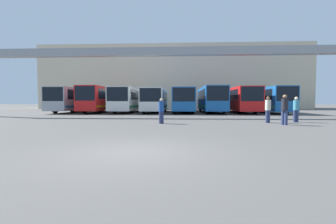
{
  "coord_description": "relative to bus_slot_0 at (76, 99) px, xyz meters",
  "views": [
    {
      "loc": [
        1.35,
        -6.25,
        1.46
      ],
      "look_at": [
        0.11,
        17.62,
        0.3
      ],
      "focal_mm": 24.0,
      "sensor_mm": 36.0,
      "label": 1
    }
  ],
  "objects": [
    {
      "name": "bus_slot_6",
      "position": [
        21.47,
        0.37,
        -0.01
      ],
      "size": [
        2.6,
        11.55,
        3.08
      ],
      "color": "red",
      "rests_on": "ground"
    },
    {
      "name": "pedestrian_mid_right",
      "position": [
        12.68,
        -14.74,
        -0.91
      ],
      "size": [
        0.34,
        0.34,
        1.65
      ],
      "rotation": [
        0.0,
        0.0,
        3.82
      ],
      "color": "navy",
      "rests_on": "ground"
    },
    {
      "name": "bus_slot_1",
      "position": [
        3.58,
        -0.19,
        0.06
      ],
      "size": [
        2.46,
        10.41,
        3.21
      ],
      "color": "red",
      "rests_on": "ground"
    },
    {
      "name": "bus_slot_7",
      "position": [
        25.05,
        0.45,
        0.0
      ],
      "size": [
        2.47,
        11.71,
        3.1
      ],
      "color": "#1959A5",
      "rests_on": "ground"
    },
    {
      "name": "building_backdrop",
      "position": [
        12.52,
        17.61,
        4.18
      ],
      "size": [
        50.49,
        12.0,
        11.94
      ],
      "color": "beige",
      "rests_on": "ground"
    },
    {
      "name": "bus_slot_5",
      "position": [
        17.89,
        -0.13,
        0.04
      ],
      "size": [
        2.54,
        10.53,
        3.17
      ],
      "color": "#1959A5",
      "rests_on": "ground"
    },
    {
      "name": "bus_slot_0",
      "position": [
        0.0,
        0.0,
        0.0
      ],
      "size": [
        2.57,
        10.8,
        3.1
      ],
      "color": "#999EA5",
      "rests_on": "ground"
    },
    {
      "name": "bus_slot_4",
      "position": [
        14.31,
        0.78,
        -0.05
      ],
      "size": [
        2.62,
        12.35,
        3.0
      ],
      "color": "#1959A5",
      "rests_on": "ground"
    },
    {
      "name": "pedestrian_mid_left",
      "position": [
        20.29,
        -15.2,
        -0.8
      ],
      "size": [
        0.39,
        0.39,
        1.85
      ],
      "rotation": [
        0.0,
        0.0,
        5.52
      ],
      "color": "navy",
      "rests_on": "ground"
    },
    {
      "name": "ground_plane",
      "position": [
        12.52,
        -23.0,
        -1.79
      ],
      "size": [
        200.0,
        200.0,
        0.0
      ],
      "primitive_type": "plane",
      "color": "#514F4C"
    },
    {
      "name": "pedestrian_far_center",
      "position": [
        21.93,
        -13.3,
        -0.86
      ],
      "size": [
        0.36,
        0.36,
        1.75
      ],
      "rotation": [
        0.0,
        0.0,
        3.23
      ],
      "color": "navy",
      "rests_on": "ground"
    },
    {
      "name": "pedestrian_near_center",
      "position": [
        19.81,
        -13.86,
        -0.85
      ],
      "size": [
        0.37,
        0.37,
        1.77
      ],
      "rotation": [
        0.0,
        0.0,
        3.7
      ],
      "color": "navy",
      "rests_on": "ground"
    },
    {
      "name": "bus_slot_2",
      "position": [
        7.16,
        0.51,
        -0.01
      ],
      "size": [
        2.57,
        11.82,
        3.08
      ],
      "color": "silver",
      "rests_on": "ground"
    },
    {
      "name": "bus_slot_3",
      "position": [
        10.73,
        -0.2,
        -0.07
      ],
      "size": [
        2.56,
        10.41,
        2.97
      ],
      "color": "silver",
      "rests_on": "ground"
    },
    {
      "name": "overhead_gantry",
      "position": [
        12.52,
        -8.86,
        3.57
      ],
      "size": [
        33.49,
        0.8,
        6.25
      ],
      "color": "gray",
      "rests_on": "ground"
    }
  ]
}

